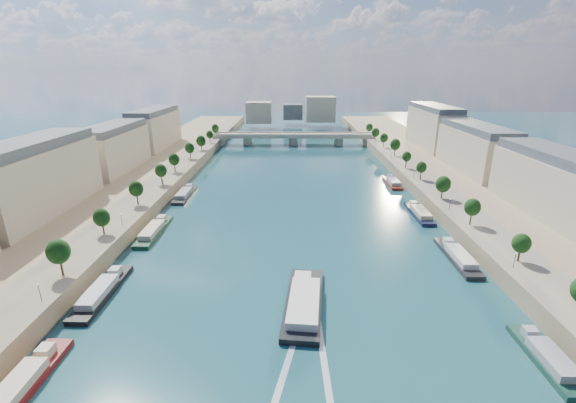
{
  "coord_description": "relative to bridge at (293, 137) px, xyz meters",
  "views": [
    {
      "loc": [
        -0.89,
        -37.82,
        50.48
      ],
      "look_at": [
        -2.24,
        93.83,
        5.0
      ],
      "focal_mm": 24.0,
      "sensor_mm": 36.0,
      "label": 1
    }
  ],
  "objects": [
    {
      "name": "quay_left",
      "position": [
        -72.0,
        -131.24,
        -2.58
      ],
      "size": [
        44.0,
        520.0,
        5.0
      ],
      "primitive_type": "cube",
      "color": "#9E8460",
      "rests_on": "ground"
    },
    {
      "name": "trees_left",
      "position": [
        -55.0,
        -129.24,
        5.39
      ],
      "size": [
        4.8,
        268.8,
        8.26
      ],
      "color": "#382B1E",
      "rests_on": "ground"
    },
    {
      "name": "pave_left",
      "position": [
        -57.0,
        -131.24,
        -0.03
      ],
      "size": [
        14.0,
        520.0,
        0.1
      ],
      "primitive_type": "cube",
      "color": "gray",
      "rests_on": "quay_left"
    },
    {
      "name": "pave_right",
      "position": [
        57.0,
        -131.24,
        -0.03
      ],
      "size": [
        14.0,
        520.0,
        0.1
      ],
      "primitive_type": "cube",
      "color": "gray",
      "rests_on": "quay_right"
    },
    {
      "name": "ground",
      "position": [
        0.0,
        -131.24,
        -5.08
      ],
      "size": [
        700.0,
        700.0,
        0.0
      ],
      "primitive_type": "plane",
      "color": "#0D2C3C",
      "rests_on": "ground"
    },
    {
      "name": "moored_barges_right",
      "position": [
        45.5,
        -173.69,
        -4.24
      ],
      "size": [
        5.0,
        163.54,
        3.6
      ],
      "color": "black",
      "rests_on": "ground"
    },
    {
      "name": "lamps_left",
      "position": [
        -52.5,
        -141.24,
        2.7
      ],
      "size": [
        0.36,
        200.36,
        4.28
      ],
      "color": "black",
      "rests_on": "ground"
    },
    {
      "name": "wake",
      "position": [
        1.88,
        -211.55,
        -5.06
      ],
      "size": [
        10.74,
        26.02,
        0.04
      ],
      "color": "silver",
      "rests_on": "ground"
    },
    {
      "name": "buildings_left",
      "position": [
        -85.0,
        -119.24,
        11.37
      ],
      "size": [
        16.0,
        226.0,
        23.2
      ],
      "color": "beige",
      "rests_on": "ground"
    },
    {
      "name": "tour_barge",
      "position": [
        1.88,
        -194.95,
        -4.04
      ],
      "size": [
        10.43,
        28.33,
        3.78
      ],
      "rotation": [
        0.0,
        0.0,
        -0.09
      ],
      "color": "black",
      "rests_on": "ground"
    },
    {
      "name": "trees_right",
      "position": [
        55.0,
        -121.24,
        5.39
      ],
      "size": [
        4.8,
        268.8,
        8.26
      ],
      "color": "#382B1E",
      "rests_on": "ground"
    },
    {
      "name": "quay_right",
      "position": [
        72.0,
        -131.24,
        -2.58
      ],
      "size": [
        44.0,
        520.0,
        5.0
      ],
      "primitive_type": "cube",
      "color": "#9E8460",
      "rests_on": "ground"
    },
    {
      "name": "buildings_right",
      "position": [
        85.0,
        -119.24,
        11.37
      ],
      "size": [
        16.0,
        226.0,
        23.2
      ],
      "color": "beige",
      "rests_on": "ground"
    },
    {
      "name": "skyline",
      "position": [
        3.19,
        88.28,
        9.57
      ],
      "size": [
        79.0,
        42.0,
        22.0
      ],
      "color": "beige",
      "rests_on": "ground"
    },
    {
      "name": "lamps_right",
      "position": [
        52.5,
        -126.24,
        2.7
      ],
      "size": [
        0.36,
        200.36,
        4.28
      ],
      "color": "black",
      "rests_on": "ground"
    },
    {
      "name": "moored_barges_left",
      "position": [
        -45.5,
        -187.3,
        -4.24
      ],
      "size": [
        5.0,
        162.44,
        3.6
      ],
      "color": "#1A273A",
      "rests_on": "ground"
    },
    {
      "name": "bridge",
      "position": [
        0.0,
        0.0,
        0.0
      ],
      "size": [
        112.0,
        12.0,
        8.15
      ],
      "color": "#C1B79E",
      "rests_on": "ground"
    }
  ]
}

